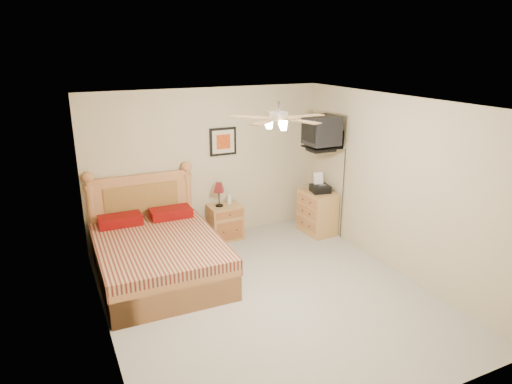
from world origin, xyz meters
The scene contains 17 objects.
floor centered at (0.00, 0.00, 0.00)m, with size 4.50×4.50×0.00m, color #9C988D.
ceiling centered at (0.00, 0.00, 2.50)m, with size 4.00×4.50×0.04m, color white.
wall_back centered at (0.00, 2.25, 1.25)m, with size 4.00×0.04×2.50m, color #BCAE8B.
wall_front centered at (0.00, -2.25, 1.25)m, with size 4.00×0.04×2.50m, color #BCAE8B.
wall_left centered at (-2.00, 0.00, 1.25)m, with size 0.04×4.50×2.50m, color #BCAE8B.
wall_right centered at (2.00, 0.00, 1.25)m, with size 0.04×4.50×2.50m, color #BCAE8B.
bed centered at (-1.15, 1.12, 0.69)m, with size 1.62×2.12×1.37m, color #B97342, non-canonical shape.
nightstand centered at (0.19, 2.00, 0.29)m, with size 0.54×0.40×0.58m, color #A17045.
table_lamp centered at (0.10, 2.03, 0.78)m, with size 0.22×0.22×0.40m, color maroon, non-canonical shape.
lotion_bottle centered at (0.29, 2.05, 0.69)m, with size 0.08×0.08×0.22m, color silver.
framed_picture centered at (0.27, 2.23, 1.62)m, with size 0.46×0.04×0.46m, color black.
dresser centered at (1.73, 1.56, 0.37)m, with size 0.44×0.63×0.75m, color tan.
fax_machine centered at (1.74, 1.52, 0.91)m, with size 0.30×0.32×0.32m, color black, non-canonical shape.
magazine_lower centered at (1.67, 1.75, 0.76)m, with size 0.20×0.26×0.02m, color tan.
magazine_upper centered at (1.69, 1.77, 0.78)m, with size 0.19×0.26×0.02m, color gray.
wall_tv centered at (1.75, 1.34, 1.81)m, with size 0.56×0.46×0.58m, color black, non-canonical shape.
ceiling_fan centered at (0.00, -0.20, 2.36)m, with size 1.14×1.14×0.28m, color white, non-canonical shape.
Camera 1 is at (-2.40, -4.68, 3.13)m, focal length 32.00 mm.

